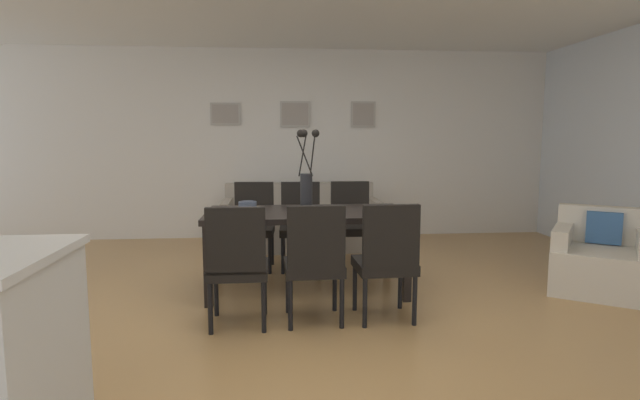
% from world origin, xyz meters
% --- Properties ---
extents(ground_plane, '(9.00, 9.00, 0.00)m').
position_xyz_m(ground_plane, '(0.00, 0.00, 0.00)').
color(ground_plane, tan).
extents(back_wall_panel, '(9.00, 0.10, 2.60)m').
position_xyz_m(back_wall_panel, '(0.00, 3.25, 1.30)').
color(back_wall_panel, white).
rests_on(back_wall_panel, ground).
extents(dining_table, '(1.80, 0.89, 0.74)m').
position_xyz_m(dining_table, '(0.02, 0.65, 0.66)').
color(dining_table, black).
rests_on(dining_table, ground).
extents(dining_chair_near_left, '(0.44, 0.44, 0.92)m').
position_xyz_m(dining_chair_near_left, '(-0.54, -0.22, 0.51)').
color(dining_chair_near_left, black).
rests_on(dining_chair_near_left, ground).
extents(dining_chair_near_right, '(0.47, 0.47, 0.92)m').
position_xyz_m(dining_chair_near_right, '(-0.50, 1.52, 0.51)').
color(dining_chair_near_right, black).
rests_on(dining_chair_near_right, ground).
extents(dining_chair_far_left, '(0.45, 0.45, 0.92)m').
position_xyz_m(dining_chair_far_left, '(0.03, -0.19, 0.51)').
color(dining_chair_far_left, black).
rests_on(dining_chair_far_left, ground).
extents(dining_chair_far_right, '(0.46, 0.46, 0.92)m').
position_xyz_m(dining_chair_far_right, '(0.01, 1.49, 0.51)').
color(dining_chair_far_right, black).
rests_on(dining_chair_far_right, ground).
extents(dining_chair_mid_left, '(0.46, 0.46, 0.92)m').
position_xyz_m(dining_chair_mid_left, '(0.58, -0.18, 0.51)').
color(dining_chair_mid_left, black).
rests_on(dining_chair_mid_left, ground).
extents(dining_chair_mid_right, '(0.44, 0.44, 0.92)m').
position_xyz_m(dining_chair_mid_right, '(0.56, 1.50, 0.51)').
color(dining_chair_mid_right, black).
rests_on(dining_chair_mid_right, ground).
extents(centerpiece_vase, '(0.21, 0.23, 0.73)m').
position_xyz_m(centerpiece_vase, '(0.02, 0.65, 1.02)').
color(centerpiece_vase, '#232326').
rests_on(centerpiece_vase, dining_table).
extents(placemat_near_left, '(0.32, 0.32, 0.01)m').
position_xyz_m(placemat_near_left, '(-0.52, 0.45, 0.74)').
color(placemat_near_left, '#7F705B').
rests_on(placemat_near_left, dining_table).
extents(bowl_near_left, '(0.17, 0.17, 0.07)m').
position_xyz_m(bowl_near_left, '(-0.52, 0.45, 0.78)').
color(bowl_near_left, '#475166').
rests_on(bowl_near_left, dining_table).
extents(placemat_near_right, '(0.32, 0.32, 0.01)m').
position_xyz_m(placemat_near_right, '(-0.52, 0.85, 0.74)').
color(placemat_near_right, '#7F705B').
rests_on(placemat_near_right, dining_table).
extents(bowl_near_right, '(0.17, 0.17, 0.07)m').
position_xyz_m(bowl_near_right, '(-0.52, 0.85, 0.78)').
color(bowl_near_right, '#475166').
rests_on(bowl_near_right, dining_table).
extents(sofa, '(1.96, 0.84, 0.80)m').
position_xyz_m(sofa, '(0.06, 2.53, 0.28)').
color(sofa, '#A89E8E').
rests_on(sofa, ground).
extents(armchair, '(1.11, 1.11, 0.75)m').
position_xyz_m(armchair, '(2.71, 0.41, 0.29)').
color(armchair, beige).
rests_on(armchair, ground).
extents(framed_picture_left, '(0.40, 0.03, 0.30)m').
position_xyz_m(framed_picture_left, '(-0.93, 3.18, 1.72)').
color(framed_picture_left, '#B2ADA3').
extents(framed_picture_center, '(0.41, 0.03, 0.35)m').
position_xyz_m(framed_picture_center, '(0.02, 3.18, 1.72)').
color(framed_picture_center, '#B2ADA3').
extents(framed_picture_right, '(0.34, 0.03, 0.36)m').
position_xyz_m(framed_picture_right, '(0.97, 3.18, 1.72)').
color(framed_picture_right, '#B2ADA3').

